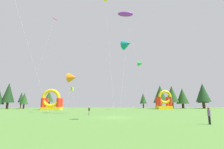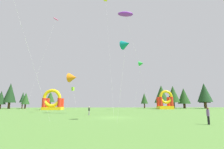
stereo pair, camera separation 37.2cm
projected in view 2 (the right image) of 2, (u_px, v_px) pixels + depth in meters
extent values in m
plane|color=#548438|center=(114.00, 118.00, 26.40)|extent=(120.00, 120.00, 0.00)
ellipsoid|color=#EA599E|center=(56.00, 19.00, 50.72)|extent=(1.65, 1.89, 0.77)
cylinder|color=silver|center=(42.00, 60.00, 45.46)|extent=(4.22, 5.92, 27.22)
cylinder|color=silver|center=(29.00, 52.00, 20.18)|extent=(4.61, 4.19, 16.51)
cube|color=#8CD826|center=(73.00, 90.00, 48.45)|extent=(0.85, 0.85, 0.45)
cube|color=#8CD826|center=(73.00, 88.00, 48.54)|extent=(0.85, 0.85, 0.45)
cylinder|color=silver|center=(75.00, 100.00, 47.52)|extent=(1.56, 1.00, 6.26)
ellipsoid|color=purple|center=(125.00, 14.00, 36.51)|extent=(3.66, 1.99, 1.37)
cylinder|color=silver|center=(138.00, 62.00, 35.30)|extent=(5.20, 0.94, 21.30)
cone|color=green|center=(141.00, 63.00, 57.53)|extent=(2.27, 2.28, 1.75)
cylinder|color=silver|center=(138.00, 85.00, 53.51)|extent=(3.84, 5.37, 15.58)
cone|color=orange|center=(73.00, 78.00, 37.98)|extent=(2.53, 2.64, 2.12)
cylinder|color=silver|center=(69.00, 95.00, 36.13)|extent=(0.90, 2.40, 7.93)
cylinder|color=silver|center=(109.00, 46.00, 34.01)|extent=(1.52, 8.38, 27.07)
cone|color=#0C7F7A|center=(126.00, 44.00, 22.91)|extent=(1.78, 1.79, 1.36)
cylinder|color=silver|center=(122.00, 80.00, 21.24)|extent=(1.36, 1.62, 10.17)
cylinder|color=#724C8C|center=(89.00, 113.00, 32.11)|extent=(0.13, 0.13, 0.77)
cylinder|color=#724C8C|center=(89.00, 113.00, 31.96)|extent=(0.13, 0.13, 0.77)
cylinder|color=black|center=(89.00, 109.00, 32.15)|extent=(0.31, 0.31, 0.61)
sphere|color=beige|center=(89.00, 107.00, 32.22)|extent=(0.21, 0.21, 0.21)
cylinder|color=black|center=(208.00, 120.00, 18.02)|extent=(0.13, 0.13, 0.87)
cylinder|color=black|center=(209.00, 120.00, 17.85)|extent=(0.13, 0.13, 0.87)
cylinder|color=#724C8C|center=(208.00, 113.00, 18.06)|extent=(0.33, 0.33, 0.69)
sphere|color=brown|center=(207.00, 108.00, 18.14)|extent=(0.24, 0.24, 0.24)
cube|color=yellow|center=(165.00, 108.00, 62.44)|extent=(5.20, 4.24, 1.13)
cylinder|color=red|center=(161.00, 101.00, 61.22)|extent=(1.19, 1.19, 3.31)
cylinder|color=red|center=(172.00, 102.00, 61.39)|extent=(1.19, 1.19, 3.31)
cylinder|color=red|center=(158.00, 102.00, 64.23)|extent=(1.19, 1.19, 3.31)
cylinder|color=red|center=(168.00, 102.00, 64.40)|extent=(1.19, 1.19, 3.31)
torus|color=yellow|center=(166.00, 97.00, 61.58)|extent=(4.96, 0.95, 4.96)
cube|color=yellow|center=(53.00, 108.00, 56.53)|extent=(6.30, 4.68, 0.92)
cylinder|color=red|center=(44.00, 103.00, 55.09)|extent=(1.31, 1.31, 2.91)
cylinder|color=red|center=(59.00, 103.00, 55.29)|extent=(1.31, 1.31, 2.91)
cylinder|color=red|center=(47.00, 103.00, 58.40)|extent=(1.31, 1.31, 2.91)
cylinder|color=red|center=(62.00, 103.00, 58.61)|extent=(1.31, 1.31, 2.91)
torus|color=yellow|center=(52.00, 98.00, 55.43)|extent=(6.03, 1.05, 6.03)
cylinder|color=#4C331E|center=(0.00, 107.00, 64.75)|extent=(0.64, 0.64, 1.70)
cone|color=#193819|center=(1.00, 98.00, 65.32)|extent=(3.57, 3.57, 5.19)
cylinder|color=#4C331E|center=(9.00, 106.00, 66.39)|extent=(0.86, 0.86, 2.42)
cone|color=#193819|center=(10.00, 93.00, 67.24)|extent=(4.77, 4.77, 7.77)
cylinder|color=#4C331E|center=(22.00, 105.00, 69.24)|extent=(0.44, 0.44, 2.45)
cone|color=#1E4221|center=(23.00, 97.00, 69.80)|extent=(2.43, 2.43, 4.29)
cylinder|color=#4C331E|center=(25.00, 107.00, 65.97)|extent=(0.56, 0.56, 1.73)
cone|color=#234C1E|center=(26.00, 98.00, 66.50)|extent=(3.12, 3.12, 4.63)
cylinder|color=#4C331E|center=(50.00, 105.00, 68.94)|extent=(0.65, 0.65, 2.63)
cone|color=#234C1E|center=(50.00, 97.00, 69.53)|extent=(3.63, 3.63, 4.46)
cylinder|color=#4C331E|center=(145.00, 106.00, 72.51)|extent=(0.56, 0.56, 1.97)
cone|color=#234C1E|center=(144.00, 98.00, 73.05)|extent=(3.09, 3.09, 4.53)
cylinder|color=#4C331E|center=(162.00, 106.00, 71.82)|extent=(1.11, 1.11, 2.32)
cone|color=#234C1E|center=(161.00, 94.00, 72.65)|extent=(6.14, 6.14, 7.56)
cylinder|color=#4C331E|center=(174.00, 105.00, 71.75)|extent=(0.99, 0.99, 2.47)
cone|color=#234C1E|center=(173.00, 94.00, 72.56)|extent=(5.50, 5.50, 7.18)
cylinder|color=#4C331E|center=(184.00, 106.00, 72.89)|extent=(0.96, 0.96, 1.92)
cone|color=#234C1E|center=(184.00, 96.00, 73.61)|extent=(5.34, 5.34, 6.76)
cylinder|color=#4C331E|center=(206.00, 105.00, 70.09)|extent=(1.06, 1.06, 2.69)
cone|color=#1E4221|center=(204.00, 92.00, 70.97)|extent=(5.91, 5.91, 7.88)
cylinder|color=#4C331E|center=(205.00, 106.00, 71.71)|extent=(0.82, 0.82, 2.36)
cone|color=#1E4221|center=(204.00, 96.00, 72.40)|extent=(4.56, 4.56, 5.85)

